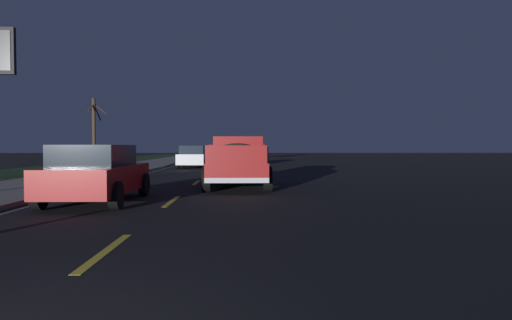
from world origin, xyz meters
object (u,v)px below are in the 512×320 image
at_px(bare_tree_far, 94,130).
at_px(sedan_white, 194,157).
at_px(pickup_truck, 238,160).
at_px(sedan_red, 97,173).
at_px(sedan_tan, 241,155).

bearing_deg(bare_tree_far, sedan_white, -126.61).
height_order(pickup_truck, bare_tree_far, bare_tree_far).
bearing_deg(bare_tree_far, sedan_red, -161.63).
xyz_separation_m(pickup_truck, sedan_white, (14.48, 3.25, -0.20)).
height_order(sedan_white, sedan_red, same).
bearing_deg(pickup_truck, sedan_tan, 0.21).
bearing_deg(pickup_truck, bare_tree_far, 30.02).
distance_m(sedan_white, sedan_tan, 6.28).
bearing_deg(sedan_red, sedan_tan, -8.43).
relative_size(pickup_truck, bare_tree_far, 0.99).
xyz_separation_m(sedan_white, sedan_red, (-19.00, 0.44, 0.00)).
relative_size(sedan_white, sedan_red, 1.00).
relative_size(pickup_truck, sedan_tan, 1.23).
height_order(sedan_tan, bare_tree_far, bare_tree_far).
bearing_deg(sedan_white, pickup_truck, -167.34).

